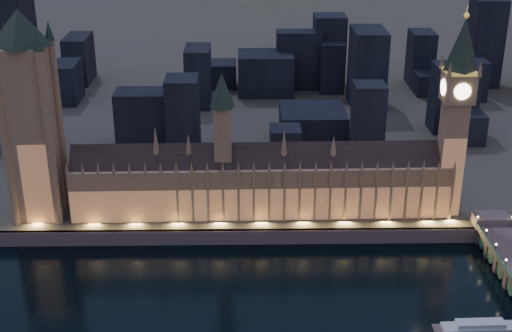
{
  "coord_description": "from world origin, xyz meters",
  "views": [
    {
      "loc": [
        -0.71,
        -284.56,
        182.99
      ],
      "look_at": [
        5.0,
        55.0,
        38.0
      ],
      "focal_mm": 50.0,
      "sensor_mm": 36.0,
      "label": 1
    }
  ],
  "objects_px": {
    "elizabeth_tower": "(457,102)",
    "palace_of_westminster": "(259,181)",
    "river_boat": "(480,327)",
    "victoria_tower": "(30,107)"
  },
  "relations": [
    {
      "from": "victoria_tower",
      "to": "palace_of_westminster",
      "type": "bearing_deg",
      "value": -0.09
    },
    {
      "from": "palace_of_westminster",
      "to": "elizabeth_tower",
      "type": "xyz_separation_m",
      "value": [
        101.1,
        0.18,
        43.73
      ]
    },
    {
      "from": "elizabeth_tower",
      "to": "river_boat",
      "type": "xyz_separation_m",
      "value": [
        -9.56,
        -97.49,
        -68.54
      ]
    },
    {
      "from": "palace_of_westminster",
      "to": "victoria_tower",
      "type": "bearing_deg",
      "value": 179.91
    },
    {
      "from": "elizabeth_tower",
      "to": "river_boat",
      "type": "bearing_deg",
      "value": -95.6
    },
    {
      "from": "river_boat",
      "to": "elizabeth_tower",
      "type": "bearing_deg",
      "value": 84.4
    },
    {
      "from": "victoria_tower",
      "to": "elizabeth_tower",
      "type": "height_order",
      "value": "victoria_tower"
    },
    {
      "from": "elizabeth_tower",
      "to": "palace_of_westminster",
      "type": "bearing_deg",
      "value": -179.9
    },
    {
      "from": "victoria_tower",
      "to": "river_boat",
      "type": "height_order",
      "value": "victoria_tower"
    },
    {
      "from": "elizabeth_tower",
      "to": "river_boat",
      "type": "distance_m",
      "value": 119.56
    }
  ]
}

